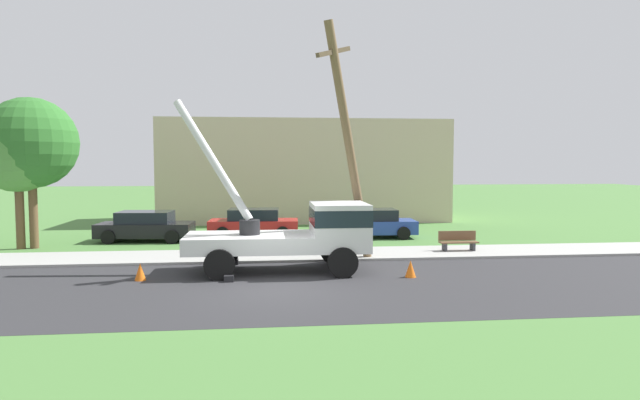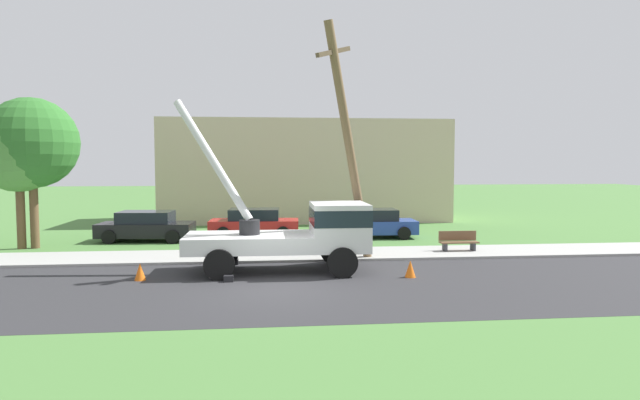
{
  "view_description": "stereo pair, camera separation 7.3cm",
  "coord_description": "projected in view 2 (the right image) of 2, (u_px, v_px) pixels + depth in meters",
  "views": [
    {
      "loc": [
        -0.5,
        -16.36,
        3.77
      ],
      "look_at": [
        1.72,
        3.88,
        2.36
      ],
      "focal_mm": 30.89,
      "sensor_mm": 36.0,
      "label": 1
    },
    {
      "loc": [
        -0.43,
        -16.37,
        3.77
      ],
      "look_at": [
        1.72,
        3.88,
        2.36
      ],
      "focal_mm": 30.89,
      "sensor_mm": 36.0,
      "label": 2
    }
  ],
  "objects": [
    {
      "name": "parked_sedan_blue",
      "position": [
        371.0,
        223.0,
        27.38
      ],
      "size": [
        4.46,
        2.12,
        1.42
      ],
      "color": "#263F99",
      "rests_on": "ground"
    },
    {
      "name": "parked_sedan_black",
      "position": [
        146.0,
        226.0,
        26.18
      ],
      "size": [
        4.53,
        2.24,
        1.42
      ],
      "color": "black",
      "rests_on": "ground"
    },
    {
      "name": "park_bench",
      "position": [
        458.0,
        242.0,
        22.79
      ],
      "size": [
        1.6,
        0.45,
        0.9
      ],
      "color": "brown",
      "rests_on": "ground"
    },
    {
      "name": "roadside_tree_far",
      "position": [
        32.0,
        143.0,
        23.76
      ],
      "size": [
        3.92,
        3.92,
        6.55
      ],
      "color": "brown",
      "rests_on": "ground"
    },
    {
      "name": "utility_truck",
      "position": [
        302.0,
        231.0,
        18.94
      ],
      "size": [
        6.76,
        3.2,
        5.98
      ],
      "color": "silver",
      "rests_on": "ground"
    },
    {
      "name": "lowrise_building_backdrop",
      "position": [
        305.0,
        171.0,
        35.93
      ],
      "size": [
        18.0,
        6.0,
        6.4
      ],
      "primitive_type": "cube",
      "color": "#C6B293",
      "rests_on": "ground"
    },
    {
      "name": "traffic_cone_ahead",
      "position": [
        410.0,
        269.0,
        17.97
      ],
      "size": [
        0.36,
        0.36,
        0.56
      ],
      "primitive_type": "cone",
      "color": "orange",
      "rests_on": "ground"
    },
    {
      "name": "sidewalk_strip",
      "position": [
        273.0,
        255.0,
        21.95
      ],
      "size": [
        80.0,
        2.89,
        0.1
      ],
      "primitive_type": "cube",
      "color": "#9E9E99",
      "rests_on": "ground"
    },
    {
      "name": "traffic_cone_behind",
      "position": [
        140.0,
        272.0,
        17.51
      ],
      "size": [
        0.36,
        0.36,
        0.56
      ],
      "primitive_type": "cone",
      "color": "orange",
      "rests_on": "ground"
    },
    {
      "name": "parked_sedan_red",
      "position": [
        254.0,
        223.0,
        27.57
      ],
      "size": [
        4.5,
        2.19,
        1.42
      ],
      "color": "#B21E1E",
      "rests_on": "ground"
    },
    {
      "name": "roadside_tree_near",
      "position": [
        18.0,
        150.0,
        23.62
      ],
      "size": [
        3.68,
        3.68,
        6.15
      ],
      "color": "brown",
      "rests_on": "ground"
    },
    {
      "name": "road_asphalt",
      "position": [
        277.0,
        287.0,
        16.54
      ],
      "size": [
        80.0,
        8.01,
        0.01
      ],
      "primitive_type": "cube",
      "color": "#2B2B2D",
      "rests_on": "ground"
    },
    {
      "name": "leaning_utility_pole",
      "position": [
        349.0,
        142.0,
        20.12
      ],
      "size": [
        2.49,
        2.4,
        8.74
      ],
      "color": "brown",
      "rests_on": "ground"
    },
    {
      "name": "ground_plane",
      "position": [
        270.0,
        235.0,
        28.45
      ],
      "size": [
        120.0,
        120.0,
        0.0
      ],
      "primitive_type": "plane",
      "color": "#477538"
    }
  ]
}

